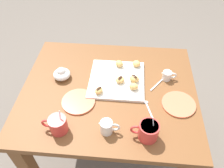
# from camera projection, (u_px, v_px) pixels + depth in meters

# --- Properties ---
(ground_plane) EXTENTS (8.00, 8.00, 0.00)m
(ground_plane) POSITION_uv_depth(u_px,v_px,m) (110.00, 149.00, 1.80)
(ground_plane) COLOR #665B51
(dining_table) EXTENTS (0.99, 0.83, 0.70)m
(dining_table) POSITION_uv_depth(u_px,v_px,m) (109.00, 103.00, 1.38)
(dining_table) COLOR brown
(dining_table) RESTS_ON ground_plane
(pastry_plate_square) EXTENTS (0.32, 0.32, 0.02)m
(pastry_plate_square) POSITION_uv_depth(u_px,v_px,m) (117.00, 80.00, 1.33)
(pastry_plate_square) COLOR silver
(pastry_plate_square) RESTS_ON dining_table
(coffee_mug_red_left) EXTENTS (0.13, 0.09, 0.14)m
(coffee_mug_red_left) POSITION_uv_depth(u_px,v_px,m) (148.00, 131.00, 1.04)
(coffee_mug_red_left) COLOR red
(coffee_mug_red_left) RESTS_ON dining_table
(coffee_mug_red_right) EXTENTS (0.12, 0.09, 0.13)m
(coffee_mug_red_right) POSITION_uv_depth(u_px,v_px,m) (58.00, 124.00, 1.07)
(coffee_mug_red_right) COLOR red
(coffee_mug_red_right) RESTS_ON dining_table
(cream_pitcher_white) EXTENTS (0.10, 0.06, 0.07)m
(cream_pitcher_white) POSITION_uv_depth(u_px,v_px,m) (107.00, 127.00, 1.07)
(cream_pitcher_white) COLOR silver
(cream_pitcher_white) RESTS_ON dining_table
(ice_cream_bowl) EXTENTS (0.10, 0.10, 0.07)m
(ice_cream_bowl) POSITION_uv_depth(u_px,v_px,m) (62.00, 74.00, 1.33)
(ice_cream_bowl) COLOR silver
(ice_cream_bowl) RESTS_ON dining_table
(chocolate_sauce_pitcher) EXTENTS (0.09, 0.05, 0.06)m
(chocolate_sauce_pitcher) POSITION_uv_depth(u_px,v_px,m) (167.00, 75.00, 1.33)
(chocolate_sauce_pitcher) COLOR silver
(chocolate_sauce_pitcher) RESTS_ON dining_table
(saucer_coral_left) EXTENTS (0.18, 0.18, 0.01)m
(saucer_coral_left) POSITION_uv_depth(u_px,v_px,m) (179.00, 104.00, 1.21)
(saucer_coral_left) COLOR #E5704C
(saucer_coral_left) RESTS_ON dining_table
(saucer_coral_right) EXTENTS (0.18, 0.18, 0.01)m
(saucer_coral_right) POSITION_uv_depth(u_px,v_px,m) (78.00, 101.00, 1.22)
(saucer_coral_right) COLOR #E5704C
(saucer_coral_right) RESTS_ON dining_table
(loose_spoon_near_saucer) EXTENTS (0.11, 0.13, 0.01)m
(loose_spoon_near_saucer) POSITION_uv_depth(u_px,v_px,m) (161.00, 81.00, 1.33)
(loose_spoon_near_saucer) COLOR silver
(loose_spoon_near_saucer) RESTS_ON dining_table
(loose_spoon_by_plate) EXTENTS (0.06, 0.15, 0.01)m
(loose_spoon_by_plate) POSITION_uv_depth(u_px,v_px,m) (149.00, 109.00, 1.19)
(loose_spoon_by_plate) COLOR silver
(loose_spoon_by_plate) RESTS_ON dining_table
(beignet_0) EXTENTS (0.07, 0.07, 0.03)m
(beignet_0) POSITION_uv_depth(u_px,v_px,m) (120.00, 80.00, 1.30)
(beignet_0) COLOR #E5B260
(beignet_0) RESTS_ON pastry_plate_square
(chocolate_drizzle_0) EXTENTS (0.03, 0.04, 0.00)m
(chocolate_drizzle_0) POSITION_uv_depth(u_px,v_px,m) (120.00, 78.00, 1.29)
(chocolate_drizzle_0) COLOR black
(chocolate_drizzle_0) RESTS_ON beignet_0
(beignet_1) EXTENTS (0.07, 0.06, 0.04)m
(beignet_1) POSITION_uv_depth(u_px,v_px,m) (119.00, 64.00, 1.39)
(beignet_1) COLOR #E5B260
(beignet_1) RESTS_ON pastry_plate_square
(beignet_2) EXTENTS (0.07, 0.06, 0.04)m
(beignet_2) POSITION_uv_depth(u_px,v_px,m) (134.00, 79.00, 1.30)
(beignet_2) COLOR #E5B260
(beignet_2) RESTS_ON pastry_plate_square
(chocolate_drizzle_2) EXTENTS (0.04, 0.04, 0.00)m
(chocolate_drizzle_2) POSITION_uv_depth(u_px,v_px,m) (135.00, 76.00, 1.29)
(chocolate_drizzle_2) COLOR black
(chocolate_drizzle_2) RESTS_ON beignet_2
(beignet_3) EXTENTS (0.06, 0.06, 0.04)m
(beignet_3) POSITION_uv_depth(u_px,v_px,m) (134.00, 86.00, 1.26)
(beignet_3) COLOR #E5B260
(beignet_3) RESTS_ON pastry_plate_square
(beignet_4) EXTENTS (0.07, 0.07, 0.04)m
(beignet_4) POSITION_uv_depth(u_px,v_px,m) (137.00, 64.00, 1.39)
(beignet_4) COLOR #E5B260
(beignet_4) RESTS_ON pastry_plate_square
(beignet_5) EXTENTS (0.06, 0.06, 0.03)m
(beignet_5) POSITION_uv_depth(u_px,v_px,m) (99.00, 91.00, 1.24)
(beignet_5) COLOR #E5B260
(beignet_5) RESTS_ON pastry_plate_square
(chocolate_drizzle_5) EXTENTS (0.03, 0.04, 0.00)m
(chocolate_drizzle_5) POSITION_uv_depth(u_px,v_px,m) (99.00, 88.00, 1.23)
(chocolate_drizzle_5) COLOR black
(chocolate_drizzle_5) RESTS_ON beignet_5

